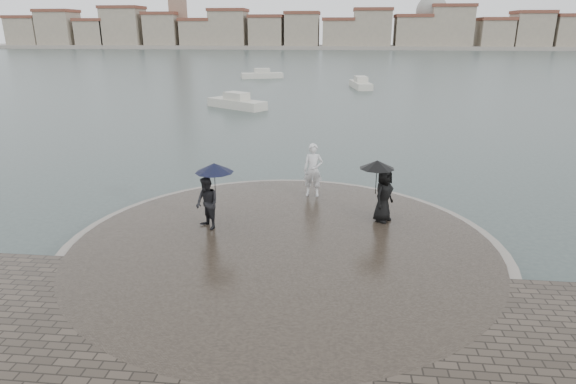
# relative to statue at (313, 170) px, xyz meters

# --- Properties ---
(ground) EXTENTS (400.00, 400.00, 0.00)m
(ground) POSITION_rel_statue_xyz_m (-0.60, -7.72, -1.33)
(ground) COLOR #2B3835
(ground) RESTS_ON ground
(kerb_ring) EXTENTS (12.50, 12.50, 0.32)m
(kerb_ring) POSITION_rel_statue_xyz_m (-0.60, -4.22, -1.17)
(kerb_ring) COLOR gray
(kerb_ring) RESTS_ON ground
(quay_tip) EXTENTS (11.90, 11.90, 0.36)m
(quay_tip) POSITION_rel_statue_xyz_m (-0.60, -4.22, -1.15)
(quay_tip) COLOR #2D261E
(quay_tip) RESTS_ON ground
(statue) EXTENTS (0.73, 0.50, 1.93)m
(statue) POSITION_rel_statue_xyz_m (0.00, 0.00, 0.00)
(statue) COLOR silver
(statue) RESTS_ON quay_tip
(visitor_left) EXTENTS (1.32, 1.17, 2.04)m
(visitor_left) POSITION_rel_statue_xyz_m (-2.92, -3.38, 0.20)
(visitor_left) COLOR black
(visitor_left) RESTS_ON quay_tip
(visitor_right) EXTENTS (1.25, 1.15, 1.95)m
(visitor_right) POSITION_rel_statue_xyz_m (2.27, -2.20, 0.16)
(visitor_right) COLOR black
(visitor_right) RESTS_ON quay_tip
(far_skyline) EXTENTS (260.00, 20.00, 37.00)m
(far_skyline) POSITION_rel_statue_xyz_m (-6.89, 152.99, 4.28)
(far_skyline) COLOR gray
(far_skyline) RESTS_ON ground
(boats) EXTENTS (36.89, 29.81, 1.50)m
(boats) POSITION_rel_statue_xyz_m (2.23, 33.86, -0.95)
(boats) COLOR beige
(boats) RESTS_ON ground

